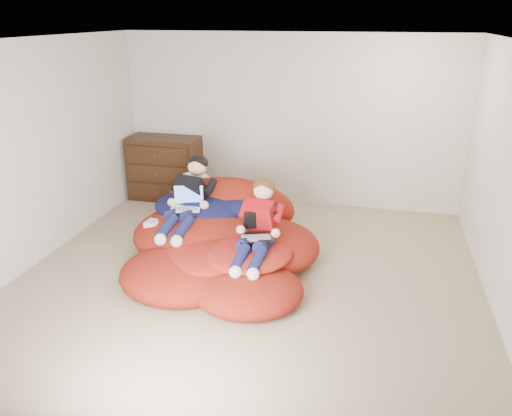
{
  "coord_description": "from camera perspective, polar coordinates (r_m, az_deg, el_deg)",
  "views": [
    {
      "loc": [
        1.22,
        -4.7,
        2.73
      ],
      "look_at": [
        0.01,
        0.35,
        0.7
      ],
      "focal_mm": 35.0,
      "sensor_mm": 36.0,
      "label": 1
    }
  ],
  "objects": [
    {
      "name": "laptop_black",
      "position": [
        5.34,
        0.22,
        -2.5
      ],
      "size": [
        0.43,
        0.48,
        0.25
      ],
      "color": "black",
      "rests_on": "younger_boy"
    },
    {
      "name": "laptop_white",
      "position": [
        5.97,
        -7.9,
        0.64
      ],
      "size": [
        0.39,
        0.36,
        0.25
      ],
      "color": "silver",
      "rests_on": "older_boy"
    },
    {
      "name": "cream_pillow",
      "position": [
        6.72,
        -6.93,
        2.89
      ],
      "size": [
        0.48,
        0.31,
        0.31
      ],
      "primitive_type": "ellipsoid",
      "color": "silver",
      "rests_on": "beanbag_pile"
    },
    {
      "name": "room_shell",
      "position": [
        5.47,
        -0.92,
        -5.99
      ],
      "size": [
        5.1,
        5.1,
        2.77
      ],
      "color": "tan",
      "rests_on": "ground"
    },
    {
      "name": "dresser",
      "position": [
        7.91,
        -10.36,
        4.5
      ],
      "size": [
        1.08,
        0.6,
        0.97
      ],
      "color": "#321C0E",
      "rests_on": "ground"
    },
    {
      "name": "younger_boy",
      "position": [
        5.34,
        0.3,
        -1.63
      ],
      "size": [
        0.37,
        1.05,
        0.76
      ],
      "color": "#B40F14",
      "rests_on": "beanbag_pile"
    },
    {
      "name": "older_boy",
      "position": [
        6.05,
        -7.58,
        1.49
      ],
      "size": [
        0.42,
        1.22,
        0.76
      ],
      "color": "black",
      "rests_on": "beanbag_pile"
    },
    {
      "name": "beanbag_pile",
      "position": [
        5.87,
        -4.13,
        -3.69
      ],
      "size": [
        2.29,
        2.42,
        0.86
      ],
      "color": "maroon",
      "rests_on": "ground"
    },
    {
      "name": "power_adapter",
      "position": [
        6.0,
        -11.67,
        -1.76
      ],
      "size": [
        0.18,
        0.18,
        0.06
      ],
      "primitive_type": "cube",
      "rotation": [
        0.0,
        0.0,
        -0.1
      ],
      "color": "silver",
      "rests_on": "beanbag_pile"
    }
  ]
}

